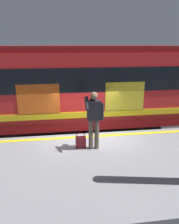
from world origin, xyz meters
The scene contains 8 objects.
ground_plane centered at (0.00, 0.00, 0.00)m, with size 24.01×24.01×0.00m, color #3D3D3F.
platform centered at (0.00, 2.09, 0.55)m, with size 13.04×4.17×1.11m, color gray.
safety_line centered at (0.00, 0.30, 1.11)m, with size 12.78×0.16×0.01m, color yellow.
track_rail_near centered at (0.00, -1.28, 0.08)m, with size 16.95×0.08×0.16m, color slate.
track_rail_far centered at (0.00, -2.72, 0.08)m, with size 16.95×0.08×0.16m, color slate.
train_carriage centered at (0.11, -2.00, 2.52)m, with size 9.23×2.75×3.96m.
passenger centered at (-0.01, 1.18, 2.17)m, with size 0.57×0.55×1.78m.
handbag centered at (0.38, 1.06, 1.30)m, with size 0.32×0.29×0.42m.
Camera 1 is at (0.97, 7.10, 4.20)m, focal length 34.45 mm.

